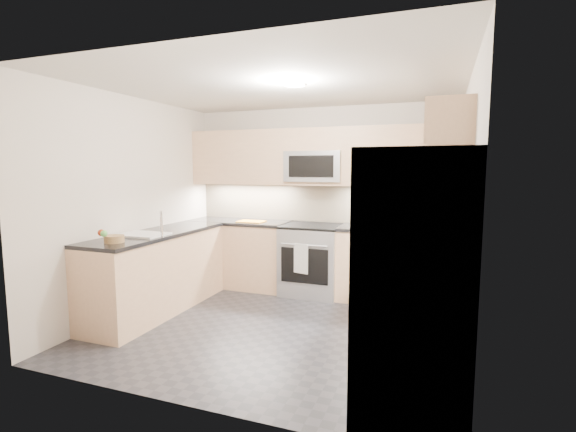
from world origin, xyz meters
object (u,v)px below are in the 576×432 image
at_px(utensil_bowl, 436,224).
at_px(cutting_board, 251,221).
at_px(gas_range, 312,260).
at_px(microwave, 315,166).
at_px(refrigerator, 415,287).
at_px(fruit_basket, 114,239).

distance_m(utensil_bowl, cutting_board, 2.41).
height_order(gas_range, utensil_bowl, utensil_bowl).
xyz_separation_m(microwave, utensil_bowl, (1.54, -0.20, -0.67)).
relative_size(microwave, cutting_board, 2.10).
bearing_deg(refrigerator, cutting_board, 134.33).
relative_size(gas_range, microwave, 1.20).
bearing_deg(fruit_basket, cutting_board, 72.70).
distance_m(microwave, utensil_bowl, 1.69).
height_order(microwave, refrigerator, microwave).
bearing_deg(cutting_board, fruit_basket, -107.30).
xyz_separation_m(refrigerator, fruit_basket, (-2.91, 0.44, 0.08)).
bearing_deg(refrigerator, fruit_basket, 171.40).
bearing_deg(refrigerator, utensil_bowl, 87.73).
height_order(gas_range, microwave, microwave).
relative_size(utensil_bowl, cutting_board, 0.87).
bearing_deg(utensil_bowl, refrigerator, -92.27).
height_order(microwave, utensil_bowl, microwave).
relative_size(refrigerator, fruit_basket, 9.28).
bearing_deg(gas_range, cutting_board, -176.09).
distance_m(gas_range, utensil_bowl, 1.65).
xyz_separation_m(gas_range, refrigerator, (1.45, -2.43, 0.45)).
distance_m(gas_range, microwave, 1.25).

